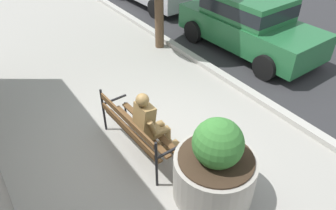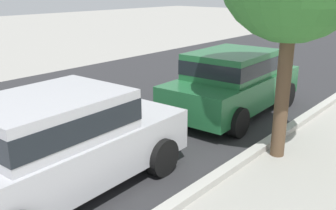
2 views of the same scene
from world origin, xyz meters
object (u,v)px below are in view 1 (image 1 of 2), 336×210
object	(u,v)px
park_bench	(135,128)
bronze_statue_seated	(152,126)
parked_car_green	(248,21)
concrete_planter	(215,168)

from	to	relation	value
park_bench	bronze_statue_seated	xyz separation A→B (m)	(0.24, 0.21, 0.12)
park_bench	bronze_statue_seated	size ratio (longest dim) A/B	1.33
bronze_statue_seated	parked_car_green	xyz separation A→B (m)	(-2.07, 4.45, 0.17)
concrete_planter	parked_car_green	bearing A→B (deg)	128.89
park_bench	concrete_planter	world-z (taller)	concrete_planter
bronze_statue_seated	park_bench	bearing A→B (deg)	-137.88
parked_car_green	bronze_statue_seated	bearing A→B (deg)	-65.09
concrete_planter	parked_car_green	size ratio (longest dim) A/B	0.35
park_bench	parked_car_green	bearing A→B (deg)	111.44
bronze_statue_seated	concrete_planter	world-z (taller)	concrete_planter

